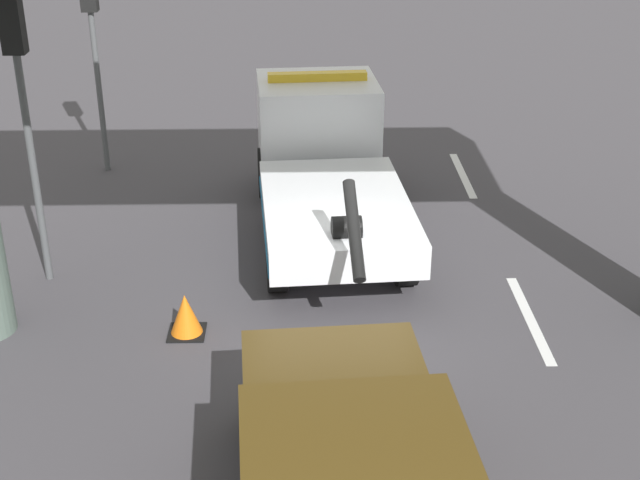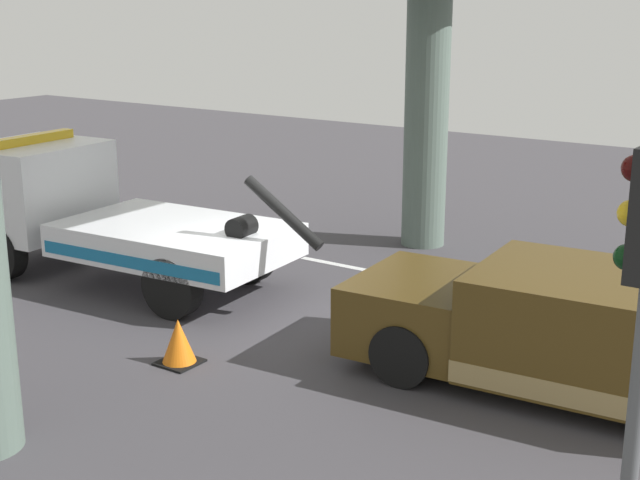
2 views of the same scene
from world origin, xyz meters
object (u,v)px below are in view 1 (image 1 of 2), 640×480
at_px(tow_truck_white, 324,159).
at_px(traffic_light_far, 20,78).
at_px(traffic_cone_orange, 186,315).
at_px(traffic_light_mid, 92,24).

height_order(tow_truck_white, traffic_light_far, traffic_light_far).
height_order(traffic_light_far, traffic_cone_orange, traffic_light_far).
bearing_deg(traffic_light_mid, traffic_cone_orange, -160.08).
bearing_deg(traffic_light_mid, traffic_light_far, 180.00).
height_order(traffic_light_mid, traffic_cone_orange, traffic_light_mid).
distance_m(tow_truck_white, traffic_cone_orange, 4.73).
bearing_deg(traffic_cone_orange, traffic_light_mid, 19.92).
bearing_deg(traffic_light_mid, tow_truck_white, -120.30).
height_order(tow_truck_white, traffic_light_mid, traffic_light_mid).
bearing_deg(tow_truck_white, traffic_light_mid, 59.70).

